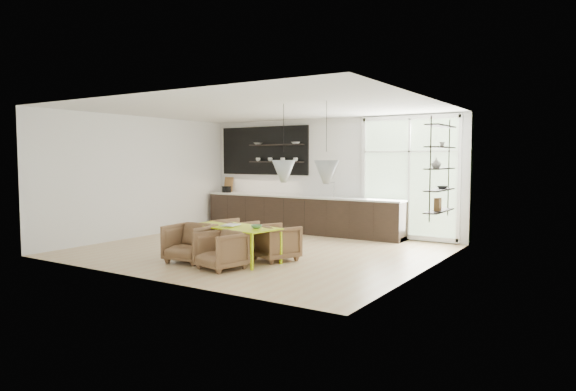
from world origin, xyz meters
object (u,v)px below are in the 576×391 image
(armchair_front_left, at_px, (190,243))
(wire_stool, at_px, (183,241))
(armchair_back_left, at_px, (235,236))
(armchair_back_right, at_px, (276,242))
(dining_table, at_px, (234,228))
(armchair_front_right, at_px, (221,250))

(armchair_front_left, bearing_deg, wire_stool, 137.06)
(armchair_back_left, xyz_separation_m, armchair_front_left, (-0.11, -1.18, 0.01))
(armchair_back_left, distance_m, wire_stool, 1.04)
(armchair_back_right, xyz_separation_m, armchair_front_left, (-1.23, -1.00, 0.02))
(dining_table, relative_size, armchair_back_right, 2.55)
(armchair_back_left, relative_size, armchair_back_right, 1.01)
(armchair_front_right, height_order, wire_stool, armchair_front_right)
(dining_table, height_order, armchair_front_left, armchair_front_left)
(dining_table, xyz_separation_m, wire_stool, (-1.27, -0.04, -0.35))
(dining_table, xyz_separation_m, armchair_back_right, (0.63, 0.45, -0.27))
(armchair_back_right, relative_size, armchair_front_left, 0.96)
(armchair_front_right, distance_m, wire_stool, 1.68)
(armchair_front_right, bearing_deg, armchair_front_left, -178.60)
(armchair_front_left, height_order, wire_stool, armchair_front_left)
(armchair_back_left, height_order, wire_stool, armchair_back_left)
(armchair_front_right, bearing_deg, wire_stool, 168.68)
(armchair_back_left, relative_size, armchair_front_right, 1.03)
(armchair_front_left, relative_size, wire_stool, 1.95)
(armchair_back_right, distance_m, wire_stool, 1.97)
(dining_table, bearing_deg, armchair_back_right, 45.02)
(dining_table, distance_m, armchair_front_right, 0.81)
(armchair_front_left, bearing_deg, armchair_back_left, 78.54)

